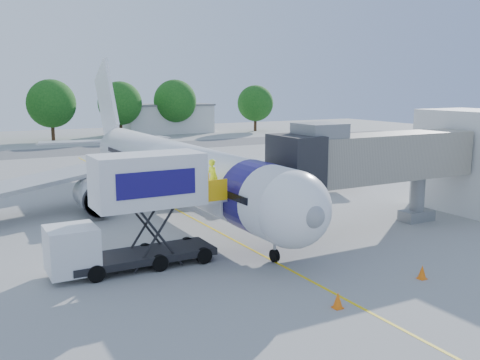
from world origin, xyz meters
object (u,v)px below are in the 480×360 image
aircraft (172,167)px  ground_tug (441,271)px  jet_bridge (366,159)px  catering_hiloader (136,212)px

aircraft → ground_tug: aircraft is taller
aircraft → ground_tug: (4.40, -20.09, -2.14)m
jet_bridge → ground_tug: jet_bridge is taller
aircraft → catering_hiloader: aircraft is taller
catering_hiloader → ground_tug: bearing=-40.1°
ground_tug → jet_bridge: bearing=66.7°
jet_bridge → catering_hiloader: 14.34m
catering_hiloader → jet_bridge: bearing=0.0°
jet_bridge → catering_hiloader: size_ratio=1.63×
jet_bridge → ground_tug: bearing=-111.8°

